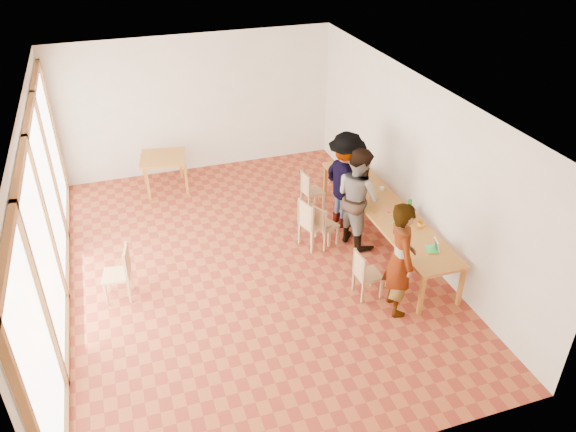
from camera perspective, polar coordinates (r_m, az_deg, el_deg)
name	(u,v)px	position (r m, az deg, el deg)	size (l,w,h in m)	color
ground	(248,265)	(9.71, -4.13, -4.96)	(8.00, 8.00, 0.00)	#A04A26
wall_back	(197,104)	(12.50, -9.21, 11.14)	(6.00, 0.10, 3.00)	silver
wall_front	(345,368)	(5.85, 5.78, -15.14)	(6.00, 0.10, 3.00)	silver
wall_right	(412,162)	(9.96, 12.52, 5.40)	(0.10, 8.00, 3.00)	silver
window_wall	(45,219)	(8.79, -23.49, -0.29)	(0.10, 8.00, 3.00)	white
ceiling	(240,95)	(8.29, -4.93, 12.13)	(6.00, 8.00, 0.04)	white
communal_table	(385,209)	(10.02, 9.82, 0.69)	(0.80, 4.00, 0.75)	#BA7429
side_table	(163,160)	(11.98, -12.59, 5.54)	(0.90, 0.90, 0.75)	#BA7429
chair_near	(364,270)	(8.80, 7.70, -5.47)	(0.39, 0.39, 0.43)	tan
chair_mid	(322,222)	(9.90, 3.43, -0.59)	(0.51, 0.51, 0.44)	tan
chair_far	(310,219)	(9.83, 2.27, -0.34)	(0.54, 0.54, 0.50)	tan
chair_empty	(309,187)	(11.03, 2.15, 2.94)	(0.42, 0.42, 0.43)	tan
chair_spare	(122,268)	(9.06, -16.55, -5.09)	(0.48, 0.48, 0.48)	tan
person_near	(400,259)	(8.39, 11.35, -4.29)	(0.68, 0.44, 1.86)	gray
person_mid	(358,197)	(9.89, 7.14, 1.96)	(0.90, 0.70, 1.84)	gray
person_far	(346,180)	(10.39, 5.87, 3.63)	(1.20, 0.69, 1.86)	gray
laptop_near	(434,247)	(9.00, 14.62, -3.06)	(0.23, 0.25, 0.18)	#34DB50
laptop_mid	(402,221)	(9.53, 11.50, -0.51)	(0.26, 0.27, 0.19)	#34DB50
laptop_far	(359,174)	(10.94, 7.21, 4.29)	(0.26, 0.27, 0.19)	#34DB50
yellow_mug	(421,225)	(9.51, 13.36, -0.88)	(0.12, 0.12, 0.10)	orange
green_bottle	(409,207)	(9.79, 12.23, 0.92)	(0.07, 0.07, 0.28)	#186F21
clear_glass	(363,180)	(10.72, 7.63, 3.62)	(0.07, 0.07, 0.09)	silver
condiment_cup	(382,188)	(10.52, 9.53, 2.78)	(0.08, 0.08, 0.06)	white
pink_phone	(388,211)	(9.86, 10.14, 0.51)	(0.05, 0.10, 0.01)	#DD3647
black_pouch	(407,214)	(9.76, 11.98, 0.20)	(0.16, 0.26, 0.09)	black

